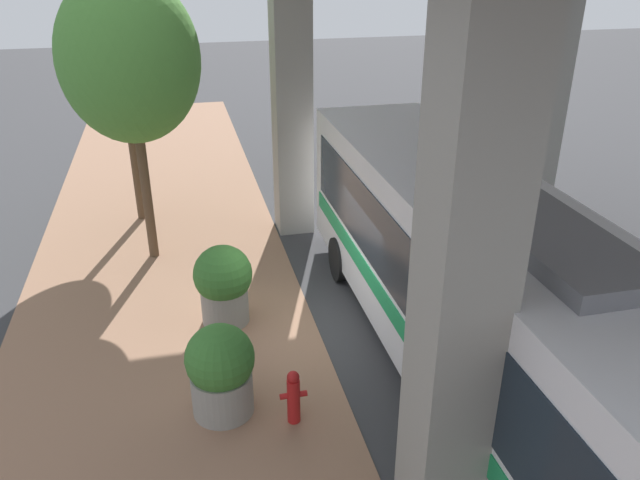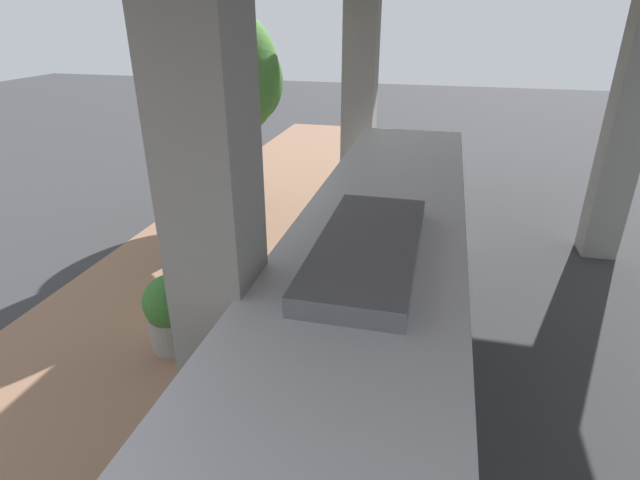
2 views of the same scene
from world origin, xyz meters
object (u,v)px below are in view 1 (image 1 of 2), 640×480
object	(u,v)px
planter_front	(221,370)
street_tree_far	(129,60)
bus	(488,294)
street_tree_near	(122,64)
fire_hydrant	(294,397)
planter_middle	(224,284)

from	to	relation	value
planter_front	street_tree_far	world-z (taller)	street_tree_far
bus	street_tree_near	xyz separation A→B (m)	(-5.63, 9.08, 2.20)
fire_hydrant	street_tree_near	world-z (taller)	street_tree_near
planter_middle	street_tree_far	bearing A→B (deg)	113.18
street_tree_near	bus	bearing A→B (deg)	-58.21
fire_hydrant	street_tree_near	bearing A→B (deg)	105.81
bus	planter_front	distance (m)	4.37
planter_front	street_tree_far	distance (m)	7.25
planter_middle	street_tree_far	size ratio (longest dim) A/B	0.26
fire_hydrant	planter_middle	bearing A→B (deg)	103.58
bus	planter_middle	xyz separation A→B (m)	(-3.86, 3.29, -1.14)
fire_hydrant	planter_middle	world-z (taller)	planter_middle
planter_front	street_tree_near	xyz separation A→B (m)	(-1.47, 8.47, 3.39)
fire_hydrant	planter_front	bearing A→B (deg)	154.62
bus	fire_hydrant	bearing A→B (deg)	178.02
fire_hydrant	street_tree_far	xyz separation A→B (m)	(-2.20, 6.52, 4.20)
bus	fire_hydrant	size ratio (longest dim) A/B	13.11
bus	street_tree_near	distance (m)	10.91
bus	planter_middle	world-z (taller)	bus
bus	planter_middle	bearing A→B (deg)	139.50
bus	street_tree_near	size ratio (longest dim) A/B	2.27
street_tree_far	planter_front	bearing A→B (deg)	-79.37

